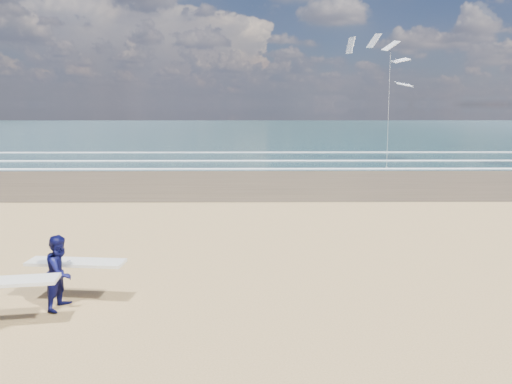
{
  "coord_description": "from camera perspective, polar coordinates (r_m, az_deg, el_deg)",
  "views": [
    {
      "loc": [
        3.86,
        -8.55,
        4.44
      ],
      "look_at": [
        3.98,
        6.0,
        1.64
      ],
      "focal_mm": 32.0,
      "sensor_mm": 36.0,
      "label": 1
    }
  ],
  "objects": [
    {
      "name": "surfer_far",
      "position": [
        11.04,
        -23.04,
        -9.06
      ],
      "size": [
        2.24,
        1.17,
        1.66
      ],
      "color": "#0A0C3D",
      "rests_on": "ground"
    },
    {
      "name": "foam_breakers",
      "position": [
        40.29,
        23.22,
        3.74
      ],
      "size": [
        220.0,
        11.7,
        0.05
      ],
      "color": "white",
      "rests_on": "ground"
    },
    {
      "name": "ocean",
      "position": [
        82.27,
        10.96,
        7.59
      ],
      "size": [
        220.0,
        100.0,
        0.02
      ],
      "primitive_type": "cube",
      "color": "#1B3B3D",
      "rests_on": "ground"
    },
    {
      "name": "kite_1",
      "position": [
        36.03,
        16.32,
        12.38
      ],
      "size": [
        6.08,
        4.77,
        10.02
      ],
      "color": "slate",
      "rests_on": "ground"
    }
  ]
}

